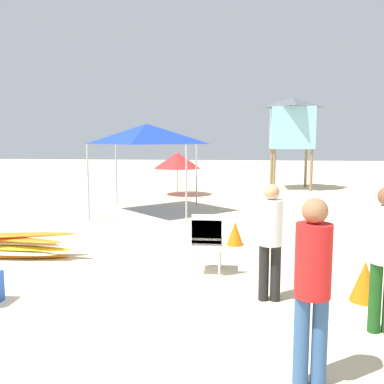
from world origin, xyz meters
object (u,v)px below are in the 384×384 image
lifeguard_near_center (313,279)px  beach_umbrella_left (177,160)px  stacked_plastic_chairs (207,238)px  lifeguard_tower (292,123)px  lifeguard_near_right (271,235)px  popup_canopy (147,134)px  traffic_cone_far (235,233)px  traffic_cone_near (365,281)px  surfboard_pile (12,245)px

lifeguard_near_center → beach_umbrella_left: (-3.10, 12.96, 0.40)m
stacked_plastic_chairs → lifeguard_near_center: lifeguard_near_center is taller
lifeguard_tower → beach_umbrella_left: lifeguard_tower is taller
lifeguard_near_center → lifeguard_near_right: bearing=96.2°
lifeguard_near_center → lifeguard_tower: size_ratio=0.42×
lifeguard_near_right → popup_canopy: bearing=115.0°
lifeguard_tower → traffic_cone_far: bearing=-102.7°
beach_umbrella_left → traffic_cone_far: 8.31m
lifeguard_near_right → traffic_cone_far: size_ratio=3.24×
traffic_cone_near → traffic_cone_far: size_ratio=1.13×
lifeguard_tower → traffic_cone_near: bearing=-92.4°
stacked_plastic_chairs → traffic_cone_near: bearing=-22.9°
lifeguard_near_center → traffic_cone_far: 5.18m
lifeguard_near_right → traffic_cone_far: bearing=99.3°
lifeguard_near_right → popup_canopy: size_ratio=0.58×
beach_umbrella_left → surfboard_pile: bearing=-100.7°
lifeguard_near_right → popup_canopy: 7.69m
popup_canopy → stacked_plastic_chairs: bearing=-68.7°
beach_umbrella_left → lifeguard_near_center: bearing=-76.6°
lifeguard_near_right → stacked_plastic_chairs: bearing=131.8°
popup_canopy → traffic_cone_near: bearing=-56.3°
traffic_cone_near → beach_umbrella_left: bearing=111.1°
stacked_plastic_chairs → lifeguard_tower: 12.99m
traffic_cone_near → traffic_cone_far: traffic_cone_near is taller
popup_canopy → traffic_cone_far: bearing=-54.6°
stacked_plastic_chairs → beach_umbrella_left: bearing=101.1°
beach_umbrella_left → lifeguard_tower: bearing=28.7°
surfboard_pile → lifeguard_tower: 13.84m
lifeguard_near_right → beach_umbrella_left: beach_umbrella_left is taller
lifeguard_near_center → traffic_cone_near: bearing=63.1°
popup_canopy → lifeguard_tower: (5.05, 6.69, 0.56)m
surfboard_pile → popup_canopy: 5.83m
lifeguard_near_right → traffic_cone_near: (1.30, 0.11, -0.64)m
surfboard_pile → lifeguard_tower: size_ratio=0.67×
lifeguard_near_center → popup_canopy: size_ratio=0.62×
lifeguard_near_center → lifeguard_near_right: lifeguard_near_center is taller
lifeguard_near_right → traffic_cone_far: (-0.50, 3.06, -0.68)m
stacked_plastic_chairs → lifeguard_near_right: 1.45m
traffic_cone_near → surfboard_pile: bearing=165.9°
lifeguard_near_center → lifeguard_near_right: 2.03m
lifeguard_tower → lifeguard_near_center: bearing=-96.0°
stacked_plastic_chairs → traffic_cone_far: stacked_plastic_chairs is taller
lifeguard_tower → lifeguard_near_right: bearing=-97.8°
surfboard_pile → lifeguard_near_center: (4.86, -3.62, 0.74)m
lifeguard_near_center → popup_canopy: popup_canopy is taller
lifeguard_tower → traffic_cone_far: lifeguard_tower is taller
lifeguard_tower → traffic_cone_far: size_ratio=8.10×
lifeguard_near_center → surfboard_pile: bearing=143.3°
surfboard_pile → lifeguard_near_center: 6.11m
stacked_plastic_chairs → popup_canopy: size_ratio=0.37×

